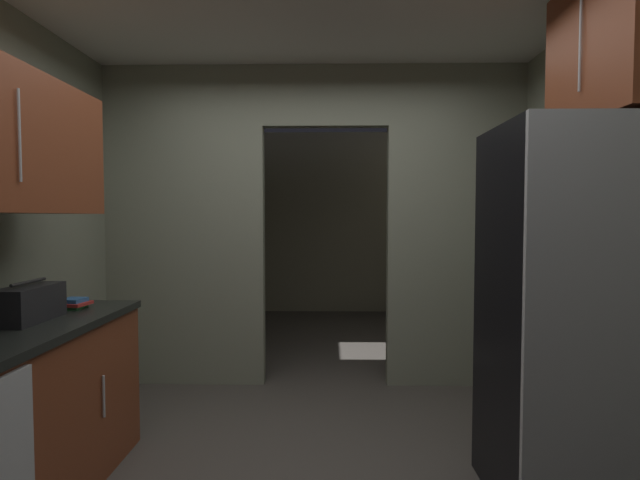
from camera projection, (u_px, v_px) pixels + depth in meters
The scene contains 7 objects.
kitchen_overhead_slab at pixel (307, 1), 2.90m from camera, with size 3.86×7.28×0.06m, color silver.
kitchen_partition at pixel (309, 217), 4.11m from camera, with size 3.46×0.12×2.64m.
adjoining_room_shell at pixel (319, 223), 6.27m from camera, with size 3.46×3.26×2.64m.
refrigerator at pixel (574, 317), 2.38m from camera, with size 0.76×0.74×1.84m.
upper_cabinet_fridgeside at pixel (618, 45), 2.41m from camera, with size 0.36×0.83×0.75m.
boombox at pixel (29, 304), 2.44m from camera, with size 0.18×0.39×0.20m.
book_stack at pixel (75, 303), 2.78m from camera, with size 0.15×0.16×0.06m.
Camera 1 is at (0.14, -2.47, 1.40)m, focal length 27.68 mm.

